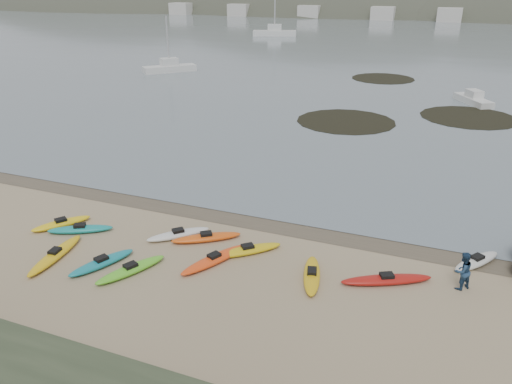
% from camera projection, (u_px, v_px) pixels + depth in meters
% --- Properties ---
extents(ground, '(600.00, 600.00, 0.00)m').
position_uv_depth(ground, '(256.00, 217.00, 26.92)').
color(ground, tan).
rests_on(ground, ground).
extents(wet_sand, '(60.00, 60.00, 0.00)m').
position_uv_depth(wet_sand, '(254.00, 220.00, 26.67)').
color(wet_sand, brown).
rests_on(wet_sand, ground).
extents(water, '(1200.00, 1200.00, 0.00)m').
position_uv_depth(water, '(451.00, 2.00, 283.20)').
color(water, slate).
rests_on(water, ground).
extents(kayaks, '(22.30, 9.95, 0.34)m').
position_uv_depth(kayaks, '(199.00, 253.00, 23.13)').
color(kayaks, yellow).
rests_on(kayaks, ground).
extents(person_east, '(1.03, 1.02, 1.68)m').
position_uv_depth(person_east, '(463.00, 271.00, 20.45)').
color(person_east, navy).
rests_on(person_east, ground).
extents(kelp_mats, '(19.13, 30.95, 0.04)m').
position_uv_depth(kelp_mats, '(399.00, 105.00, 51.03)').
color(kelp_mats, black).
rests_on(kelp_mats, water).
extents(moored_boats, '(83.61, 81.84, 1.34)m').
position_uv_depth(moored_boats, '(427.00, 45.00, 92.03)').
color(moored_boats, silver).
rests_on(moored_boats, ground).
extents(far_town, '(199.00, 5.00, 4.00)m').
position_uv_depth(far_town, '(455.00, 15.00, 147.97)').
color(far_town, beige).
rests_on(far_town, ground).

